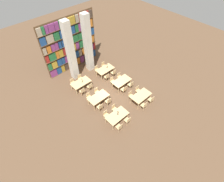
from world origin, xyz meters
TOP-DOWN VIEW (x-y plane):
  - ground_plane at (0.00, 0.00)m, footprint 40.00×40.00m
  - bookshelf_bank at (-0.01, 5.85)m, footprint 5.97×0.35m
  - pillar_left at (-0.98, 4.29)m, footprint 0.63×0.63m
  - pillar_center at (0.98, 4.29)m, footprint 0.63×0.63m
  - reading_table_0 at (-1.53, -2.53)m, footprint 1.83×1.00m
  - chair_0 at (-2.03, -3.31)m, footprint 0.42×0.40m
  - chair_1 at (-2.03, -1.74)m, footprint 0.42×0.40m
  - chair_2 at (-1.11, -3.31)m, footprint 0.42×0.40m
  - chair_3 at (-1.11, -1.74)m, footprint 0.42×0.40m
  - desk_lamp_0 at (-1.42, -2.48)m, footprint 0.14×0.14m
  - reading_table_1 at (1.50, -2.43)m, footprint 1.83×1.00m
  - chair_4 at (1.01, -3.22)m, footprint 0.42×0.40m
  - chair_5 at (1.01, -1.65)m, footprint 0.42×0.40m
  - chair_6 at (1.97, -3.22)m, footprint 0.42×0.40m
  - chair_7 at (1.97, -1.65)m, footprint 0.42×0.40m
  - reading_table_2 at (-1.40, -0.01)m, footprint 1.83×1.00m
  - chair_8 at (-1.88, -0.80)m, footprint 0.42×0.40m
  - chair_9 at (-1.88, 0.77)m, footprint 0.42×0.40m
  - chair_10 at (-0.95, -0.80)m, footprint 0.42×0.40m
  - chair_11 at (-0.95, 0.77)m, footprint 0.42×0.40m
  - reading_table_3 at (1.55, 0.07)m, footprint 1.83×1.00m
  - chair_12 at (1.07, -0.71)m, footprint 0.42×0.40m
  - chair_13 at (1.07, 0.85)m, footprint 0.42×0.40m
  - chair_14 at (2.01, -0.71)m, footprint 0.42×0.40m
  - chair_15 at (2.01, 0.85)m, footprint 0.42×0.40m
  - reading_table_4 at (-1.46, 2.52)m, footprint 1.83×1.00m
  - chair_16 at (-1.90, 1.73)m, footprint 0.42×0.40m
  - chair_17 at (-1.90, 3.30)m, footprint 0.42×0.40m
  - chair_18 at (-1.02, 1.73)m, footprint 0.42×0.40m
  - chair_19 at (-1.02, 3.30)m, footprint 0.42×0.40m
  - desk_lamp_1 at (-1.32, 2.48)m, footprint 0.14×0.14m
  - reading_table_5 at (1.52, 2.45)m, footprint 1.83×1.00m
  - chair_20 at (1.05, 1.66)m, footprint 0.42×0.40m
  - chair_21 at (1.05, 3.23)m, footprint 0.42×0.40m
  - chair_22 at (1.98, 1.66)m, footprint 0.42×0.40m
  - chair_23 at (1.98, 3.23)m, footprint 0.42×0.40m
  - desk_lamp_2 at (1.83, 2.49)m, footprint 0.14×0.14m

SIDE VIEW (x-z plane):
  - ground_plane at x=0.00m, z-range 0.00..0.00m
  - chair_0 at x=-2.03m, z-range 0.03..0.91m
  - chair_1 at x=-2.03m, z-range 0.03..0.91m
  - chair_2 at x=-1.11m, z-range 0.03..0.91m
  - chair_3 at x=-1.11m, z-range 0.03..0.91m
  - chair_4 at x=1.01m, z-range 0.03..0.91m
  - chair_5 at x=1.01m, z-range 0.03..0.91m
  - chair_6 at x=1.97m, z-range 0.03..0.91m
  - chair_7 at x=1.97m, z-range 0.03..0.91m
  - chair_8 at x=-1.88m, z-range 0.03..0.91m
  - chair_9 at x=-1.88m, z-range 0.03..0.91m
  - chair_10 at x=-0.95m, z-range 0.03..0.91m
  - chair_11 at x=-0.95m, z-range 0.03..0.91m
  - chair_12 at x=1.07m, z-range 0.03..0.91m
  - chair_13 at x=1.07m, z-range 0.03..0.91m
  - chair_14 at x=2.01m, z-range 0.03..0.91m
  - chair_15 at x=2.01m, z-range 0.03..0.91m
  - chair_16 at x=-1.90m, z-range 0.03..0.91m
  - chair_17 at x=-1.90m, z-range 0.03..0.91m
  - chair_18 at x=-1.02m, z-range 0.03..0.91m
  - chair_19 at x=-1.02m, z-range 0.03..0.91m
  - chair_20 at x=1.05m, z-range 0.03..0.91m
  - chair_21 at x=1.05m, z-range 0.03..0.91m
  - chair_22 at x=1.98m, z-range 0.03..0.91m
  - chair_23 at x=1.98m, z-range 0.03..0.91m
  - reading_table_0 at x=-1.53m, z-range 0.29..1.03m
  - reading_table_1 at x=1.50m, z-range 0.29..1.03m
  - reading_table_2 at x=-1.40m, z-range 0.29..1.03m
  - reading_table_3 at x=1.55m, z-range 0.29..1.03m
  - reading_table_4 at x=-1.46m, z-range 0.29..1.03m
  - reading_table_5 at x=1.52m, z-range 0.29..1.03m
  - desk_lamp_0 at x=-1.42m, z-range 0.80..1.20m
  - desk_lamp_1 at x=-1.32m, z-range 0.81..1.25m
  - desk_lamp_2 at x=1.83m, z-range 0.82..1.28m
  - bookshelf_bank at x=-0.01m, z-range -0.08..5.42m
  - pillar_left at x=-0.98m, z-range 0.00..6.00m
  - pillar_center at x=0.98m, z-range 0.00..6.00m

